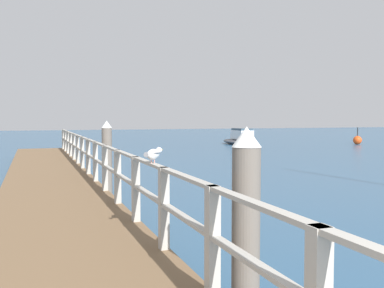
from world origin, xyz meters
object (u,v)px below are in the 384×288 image
at_px(dock_piling_near, 246,233).
at_px(boat_2, 240,139).
at_px(dock_piling_far, 107,158).
at_px(channel_buoy, 357,140).
at_px(seagull_foreground, 153,154).

xyz_separation_m(dock_piling_near, boat_2, (13.94, 27.91, -0.62)).
xyz_separation_m(dock_piling_far, channel_buoy, (23.20, 16.51, -0.71)).
xyz_separation_m(dock_piling_near, dock_piling_far, (0.00, 8.41, 0.00)).
bearing_deg(seagull_foreground, dock_piling_near, -36.59).
distance_m(dock_piling_far, seagull_foreground, 6.38).
relative_size(seagull_foreground, channel_buoy, 0.27).
distance_m(dock_piling_far, boat_2, 23.99).
height_order(seagull_foreground, channel_buoy, seagull_foreground).
relative_size(dock_piling_near, boat_2, 0.42).
bearing_deg(channel_buoy, seagull_foreground, -135.89).
xyz_separation_m(seagull_foreground, channel_buoy, (23.57, 22.85, -1.34)).
distance_m(seagull_foreground, channel_buoy, 32.85).
distance_m(seagull_foreground, boat_2, 29.57).
distance_m(dock_piling_near, dock_piling_far, 8.41).
bearing_deg(dock_piling_near, seagull_foreground, 100.26).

